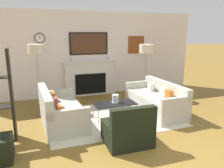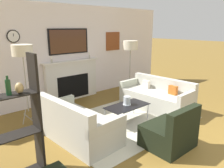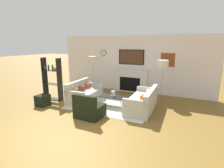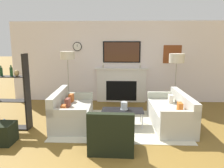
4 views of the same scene
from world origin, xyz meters
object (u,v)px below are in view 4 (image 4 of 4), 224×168
at_px(armchair, 112,136).
at_px(hurricane_candle, 124,106).
at_px(couch_left, 71,112).
at_px(ottoman, 3,133).
at_px(floor_lamp_left, 67,56).
at_px(coffee_table, 123,111).
at_px(couch_right, 171,114).
at_px(floor_lamp_right, 177,59).
at_px(shelf_unit, 9,93).

distance_m(armchair, hurricane_candle, 1.34).
height_order(couch_left, ottoman, couch_left).
xyz_separation_m(floor_lamp_left, ottoman, (-0.72, -2.52, -1.39)).
distance_m(couch_left, coffee_table, 1.29).
bearing_deg(ottoman, floor_lamp_left, 74.13).
distance_m(couch_right, floor_lamp_right, 1.88).
distance_m(couch_left, floor_lamp_right, 3.40).
relative_size(couch_left, hurricane_candle, 8.78).
distance_m(armchair, ottoman, 2.19).
bearing_deg(floor_lamp_right, armchair, -123.40).
distance_m(floor_lamp_left, shelf_unit, 2.12).
relative_size(couch_left, ottoman, 3.93).
bearing_deg(floor_lamp_left, shelf_unit, -117.98).
height_order(couch_left, floor_lamp_left, floor_lamp_left).
distance_m(couch_left, armchair, 1.72).
bearing_deg(floor_lamp_right, ottoman, -147.49).
height_order(couch_right, armchair, armchair).
xyz_separation_m(armchair, coffee_table, (0.20, 1.26, 0.10)).
distance_m(floor_lamp_right, ottoman, 4.88).
distance_m(coffee_table, floor_lamp_right, 2.42).
height_order(coffee_table, ottoman, ottoman).
xyz_separation_m(armchair, ottoman, (-2.19, 0.17, -0.06)).
bearing_deg(floor_lamp_right, couch_left, -154.59).
xyz_separation_m(couch_left, coffee_table, (1.28, -0.07, 0.07)).
relative_size(coffee_table, shelf_unit, 0.57).
bearing_deg(couch_left, coffee_table, -3.26).
relative_size(shelf_unit, ottoman, 4.06).
bearing_deg(ottoman, couch_right, 18.17).
height_order(floor_lamp_right, ottoman, floor_lamp_right).
bearing_deg(floor_lamp_left, ottoman, -105.87).
bearing_deg(couch_right, couch_left, -179.92).
height_order(floor_lamp_left, shelf_unit, shelf_unit).
xyz_separation_m(armchair, hurricane_candle, (0.24, 1.31, 0.21)).
height_order(couch_right, hurricane_candle, couch_right).
distance_m(couch_left, floor_lamp_left, 1.92).
distance_m(coffee_table, ottoman, 2.63).
height_order(hurricane_candle, ottoman, hurricane_candle).
distance_m(shelf_unit, ottoman, 1.02).
relative_size(couch_left, armchair, 2.02).
bearing_deg(floor_lamp_right, coffee_table, -137.74).
xyz_separation_m(couch_left, shelf_unit, (-1.32, -0.40, 0.56)).
bearing_deg(shelf_unit, couch_left, 16.78).
bearing_deg(floor_lamp_right, shelf_unit, -157.20).
xyz_separation_m(floor_lamp_right, shelf_unit, (-4.17, -1.75, -0.68)).
relative_size(couch_left, floor_lamp_left, 0.98).
bearing_deg(armchair, hurricane_candle, 79.77).
bearing_deg(floor_lamp_right, floor_lamp_left, 180.00).
bearing_deg(shelf_unit, armchair, -21.28).
bearing_deg(ottoman, floor_lamp_right, 32.51).
relative_size(armchair, floor_lamp_right, 0.50).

